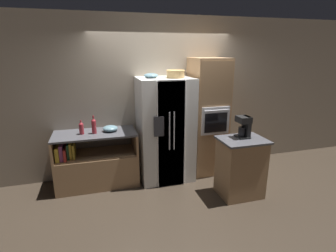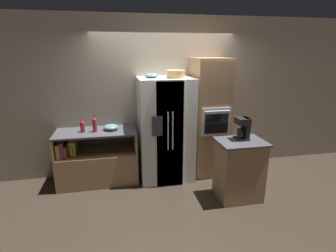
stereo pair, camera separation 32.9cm
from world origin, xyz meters
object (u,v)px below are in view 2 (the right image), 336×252
(bottle_short, at_px, (82,126))
(coffee_maker, at_px, (243,128))
(wall_oven, at_px, (209,118))
(wicker_basket, at_px, (176,74))
(refrigerator, at_px, (166,130))
(mixing_bowl, at_px, (111,127))
(bottle_tall, at_px, (95,124))
(fruit_bowl, at_px, (151,75))

(bottle_short, relative_size, coffee_maker, 0.69)
(wall_oven, relative_size, wicker_basket, 6.82)
(bottle_short, bearing_deg, refrigerator, -1.97)
(mixing_bowl, height_order, coffee_maker, coffee_maker)
(bottle_tall, bearing_deg, mixing_bowl, 11.28)
(refrigerator, bearing_deg, bottle_tall, 178.56)
(bottle_short, height_order, coffee_maker, coffee_maker)
(mixing_bowl, relative_size, coffee_maker, 0.75)
(fruit_bowl, bearing_deg, wall_oven, 1.36)
(wall_oven, bearing_deg, wicker_basket, -168.67)
(wicker_basket, height_order, fruit_bowl, wicker_basket)
(fruit_bowl, relative_size, bottle_short, 1.02)
(fruit_bowl, bearing_deg, wicker_basket, -15.66)
(fruit_bowl, height_order, bottle_short, fruit_bowl)
(refrigerator, distance_m, wicker_basket, 0.97)
(wicker_basket, distance_m, bottle_short, 1.74)
(refrigerator, height_order, mixing_bowl, refrigerator)
(bottle_short, height_order, mixing_bowl, bottle_short)
(refrigerator, xyz_separation_m, bottle_tall, (-1.18, 0.03, 0.16))
(wall_oven, relative_size, coffee_maker, 6.32)
(bottle_tall, bearing_deg, refrigerator, -1.44)
(wall_oven, xyz_separation_m, mixing_bowl, (-1.74, 0.02, -0.08))
(mixing_bowl, bearing_deg, coffee_maker, -25.44)
(bottle_short, bearing_deg, wicker_basket, -4.56)
(bottle_tall, height_order, bottle_short, bottle_tall)
(refrigerator, relative_size, wicker_basket, 5.81)
(coffee_maker, bearing_deg, wicker_basket, 138.20)
(wicker_basket, bearing_deg, bottle_short, 175.44)
(wall_oven, xyz_separation_m, wicker_basket, (-0.66, -0.13, 0.80))
(wicker_basket, bearing_deg, bottle_tall, 175.53)
(bottle_tall, xyz_separation_m, coffee_maker, (2.19, -0.87, 0.06))
(wall_oven, height_order, fruit_bowl, wall_oven)
(bottle_short, bearing_deg, coffee_maker, -20.38)
(bottle_tall, bearing_deg, coffee_maker, -21.63)
(mixing_bowl, bearing_deg, bottle_short, -175.74)
(fruit_bowl, height_order, mixing_bowl, fruit_bowl)
(wall_oven, bearing_deg, bottle_tall, -179.21)
(refrigerator, distance_m, bottle_short, 1.38)
(mixing_bowl, bearing_deg, fruit_bowl, -3.98)
(wicker_basket, bearing_deg, mixing_bowl, 171.79)
(wicker_basket, distance_m, fruit_bowl, 0.40)
(fruit_bowl, bearing_deg, coffee_maker, -35.16)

